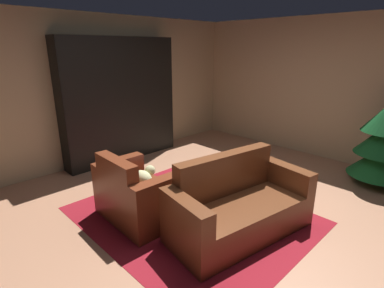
% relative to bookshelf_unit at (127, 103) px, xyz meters
% --- Properties ---
extents(ground_plane, '(7.26, 7.26, 0.00)m').
position_rel_bookshelf_unit_xyz_m(ground_plane, '(2.55, -0.41, -1.05)').
color(ground_plane, '#AF7858').
extents(wall_back, '(5.65, 0.06, 2.57)m').
position_rel_bookshelf_unit_xyz_m(wall_back, '(2.55, 2.65, 0.24)').
color(wall_back, tan).
rests_on(wall_back, ground).
extents(wall_left, '(0.06, 6.17, 2.57)m').
position_rel_bookshelf_unit_xyz_m(wall_left, '(-0.24, -0.41, 0.24)').
color(wall_left, tan).
rests_on(wall_left, ground).
extents(area_rug, '(2.72, 2.26, 0.01)m').
position_rel_bookshelf_unit_xyz_m(area_rug, '(2.37, -0.66, -1.04)').
color(area_rug, maroon).
rests_on(area_rug, ground).
extents(bookshelf_unit, '(0.33, 2.19, 2.19)m').
position_rel_bookshelf_unit_xyz_m(bookshelf_unit, '(0.00, 0.00, 0.00)').
color(bookshelf_unit, black).
rests_on(bookshelf_unit, ground).
extents(armchair_red, '(1.04, 0.70, 0.84)m').
position_rel_bookshelf_unit_xyz_m(armchair_red, '(1.94, -1.18, -0.74)').
color(armchair_red, brown).
rests_on(armchair_red, ground).
extents(couch_red, '(0.99, 1.76, 0.87)m').
position_rel_bookshelf_unit_xyz_m(couch_red, '(2.97, -0.51, -0.75)').
color(couch_red, brown).
rests_on(couch_red, ground).
extents(coffee_table, '(0.63, 0.63, 0.42)m').
position_rel_bookshelf_unit_xyz_m(coffee_table, '(2.31, -0.54, -0.67)').
color(coffee_table, black).
rests_on(coffee_table, ground).
extents(book_stack_on_table, '(0.21, 0.15, 0.06)m').
position_rel_bookshelf_unit_xyz_m(book_stack_on_table, '(2.36, -0.52, -0.60)').
color(book_stack_on_table, '#487A40').
rests_on(book_stack_on_table, coffee_table).
extents(bottle_on_table, '(0.08, 0.08, 0.25)m').
position_rel_bookshelf_unit_xyz_m(bottle_on_table, '(2.25, -0.38, -0.53)').
color(bottle_on_table, navy).
rests_on(bottle_on_table, coffee_table).
extents(decorated_tree, '(0.89, 0.89, 1.29)m').
position_rel_bookshelf_unit_xyz_m(decorated_tree, '(3.72, 2.02, -0.38)').
color(decorated_tree, brown).
rests_on(decorated_tree, ground).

